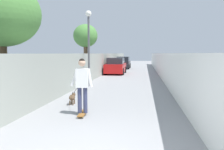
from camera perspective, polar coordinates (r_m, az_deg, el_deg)
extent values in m
plane|color=gray|center=(18.06, 4.54, -0.58)|extent=(80.00, 80.00, 0.00)
cube|color=#999E93|center=(16.41, -5.25, 2.20)|extent=(48.00, 0.30, 1.95)
cube|color=white|center=(16.01, 13.65, 2.01)|extent=(48.00, 0.30, 1.97)
cylinder|color=#473523|center=(8.45, -26.30, 0.31)|extent=(0.26, 0.26, 2.51)
ellipsoid|color=#4C843D|center=(8.53, -26.92, 14.10)|extent=(2.62, 2.62, 2.23)
cylinder|color=brown|center=(17.54, -6.86, 3.75)|extent=(0.32, 0.32, 2.77)
ellipsoid|color=#4C843D|center=(17.59, -6.94, 10.14)|extent=(1.90, 1.90, 1.80)
cylinder|color=#4C4C51|center=(13.30, -6.06, 6.14)|extent=(0.12, 0.12, 4.16)
sphere|color=silver|center=(13.51, -6.17, 15.63)|extent=(0.36, 0.36, 0.36)
cube|color=brown|center=(7.08, -7.66, -9.83)|extent=(0.81, 0.27, 0.02)
cylinder|color=beige|center=(7.37, -7.77, -9.55)|extent=(0.06, 0.03, 0.06)
cylinder|color=beige|center=(7.35, -6.68, -9.59)|extent=(0.06, 0.03, 0.06)
cylinder|color=beige|center=(6.84, -8.71, -10.76)|extent=(0.06, 0.03, 0.06)
cylinder|color=beige|center=(6.82, -7.54, -10.81)|extent=(0.06, 0.03, 0.06)
cylinder|color=#333859|center=(7.00, -8.43, -6.49)|extent=(0.14, 0.14, 0.81)
cylinder|color=#333859|center=(6.97, -6.98, -6.53)|extent=(0.14, 0.14, 0.81)
cube|color=white|center=(6.87, -7.78, -0.78)|extent=(0.25, 0.40, 0.59)
cylinder|color=white|center=(6.92, -9.73, -0.58)|extent=(0.11, 0.29, 0.58)
cylinder|color=white|center=(6.83, -5.81, -0.73)|extent=(0.10, 0.18, 0.59)
sphere|color=tan|center=(6.83, -7.84, 3.18)|extent=(0.22, 0.22, 0.22)
sphere|color=black|center=(6.83, -7.84, 3.50)|extent=(0.19, 0.19, 0.19)
ellipsoid|color=brown|center=(8.56, -10.36, -5.82)|extent=(0.40, 0.25, 0.22)
sphere|color=brown|center=(8.78, -9.98, -5.05)|extent=(0.15, 0.15, 0.15)
cone|color=black|center=(8.78, -10.24, -4.53)|extent=(0.05, 0.05, 0.06)
cone|color=black|center=(8.76, -9.73, -4.54)|extent=(0.05, 0.05, 0.06)
cylinder|color=brown|center=(8.72, -10.53, -6.79)|extent=(0.04, 0.04, 0.18)
cylinder|color=brown|center=(8.70, -9.76, -6.82)|extent=(0.04, 0.04, 0.18)
cylinder|color=brown|center=(8.49, -10.94, -7.14)|extent=(0.04, 0.04, 0.18)
cylinder|color=brown|center=(8.47, -10.14, -7.17)|extent=(0.04, 0.04, 0.18)
cylinder|color=brown|center=(8.31, -10.77, -5.60)|extent=(0.14, 0.04, 0.13)
cylinder|color=black|center=(7.71, -9.21, -3.61)|extent=(1.39, 0.82, 0.66)
cube|color=#B71414|center=(21.11, 0.98, 1.86)|extent=(3.92, 1.70, 0.80)
cube|color=#262B33|center=(21.08, 0.99, 3.70)|extent=(2.04, 1.50, 0.60)
cylinder|color=black|center=(22.44, -0.62, 1.47)|extent=(0.64, 0.22, 0.64)
cylinder|color=black|center=(22.25, 3.41, 1.42)|extent=(0.64, 0.22, 0.64)
cylinder|color=black|center=(20.05, -1.70, 0.97)|extent=(0.64, 0.22, 0.64)
cylinder|color=black|center=(19.84, 2.79, 0.91)|extent=(0.64, 0.22, 0.64)
cube|color=black|center=(28.52, 2.92, 2.84)|extent=(3.83, 1.70, 0.80)
cube|color=#262B33|center=(28.50, 2.93, 4.20)|extent=(1.99, 1.50, 0.60)
cylinder|color=black|center=(29.80, 1.62, 2.50)|extent=(0.64, 0.22, 0.64)
cylinder|color=black|center=(29.65, 4.66, 2.47)|extent=(0.64, 0.22, 0.64)
cylinder|color=black|center=(27.45, 1.04, 2.23)|extent=(0.64, 0.22, 0.64)
cylinder|color=black|center=(27.29, 4.33, 2.20)|extent=(0.64, 0.22, 0.64)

